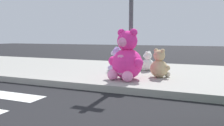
# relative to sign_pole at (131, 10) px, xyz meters

# --- Properties ---
(sidewalk) EXTENTS (28.00, 4.40, 0.15)m
(sidewalk) POSITION_rel_sign_pole_xyz_m (-1.00, 0.80, -1.77)
(sidewalk) COLOR #9E9B93
(sidewalk) RESTS_ON ground_plane
(sign_pole) EXTENTS (0.56, 0.11, 3.20)m
(sign_pole) POSITION_rel_sign_pole_xyz_m (0.00, 0.00, 0.00)
(sign_pole) COLOR #4C4C51
(sign_pole) RESTS_ON sidewalk
(plush_pink_large) EXTENTS (0.91, 0.84, 1.20)m
(plush_pink_large) POSITION_rel_sign_pole_xyz_m (0.08, -0.58, -1.22)
(plush_pink_large) COLOR #F22D93
(plush_pink_large) RESTS_ON sidewalk
(plush_white) EXTENTS (0.42, 0.44, 0.59)m
(plush_white) POSITION_rel_sign_pole_xyz_m (0.23, 0.93, -1.46)
(plush_white) COLOR white
(plush_white) RESTS_ON sidewalk
(plush_tan) EXTENTS (0.51, 0.52, 0.72)m
(plush_tan) POSITION_rel_sign_pole_xyz_m (0.76, -0.03, -1.41)
(plush_tan) COLOR tan
(plush_tan) RESTS_ON sidewalk
(plush_lavender) EXTENTS (0.52, 0.50, 0.72)m
(plush_lavender) POSITION_rel_sign_pole_xyz_m (-0.63, 0.58, -1.41)
(plush_lavender) COLOR #B28CD8
(plush_lavender) RESTS_ON sidewalk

